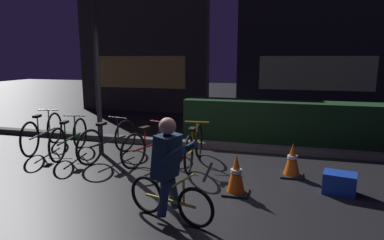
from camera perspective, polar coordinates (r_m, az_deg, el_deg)
The scene contains 15 objects.
ground_plane at distance 5.26m, azimuth -3.89°, elevation -10.76°, with size 40.00×40.00×0.00m, color black.
sidewalk_curb at distance 7.25m, azimuth 1.81°, elevation -4.17°, with size 12.00×0.24×0.12m, color #56544F.
hedge_row at distance 7.86m, azimuth 16.28°, elevation -0.37°, with size 4.80×0.70×0.94m, color #19381C.
storefront_left at distance 12.12m, azimuth -8.41°, elevation 11.73°, with size 4.69×0.54×4.34m.
storefront_right at distance 11.87m, azimuth 20.60°, elevation 12.90°, with size 5.12×0.54×5.05m.
street_post at distance 6.80m, azimuth -15.79°, elevation 6.41°, with size 0.10×0.10×2.92m, color #2D2D33.
parked_bike_leftmost at distance 7.65m, azimuth -24.06°, elevation -1.97°, with size 0.50×1.73×0.81m.
parked_bike_left_mid at distance 7.04m, azimuth -20.16°, elevation -2.91°, with size 0.46×1.62×0.75m.
parked_bike_center_left at distance 6.60m, azimuth -14.01°, elevation -3.43°, with size 0.49×1.62×0.76m.
parked_bike_center_right at distance 6.23m, azimuth -7.00°, elevation -4.17°, with size 0.57×1.52×0.73m.
parked_bike_right_mid at distance 6.02m, azimuth 0.37°, elevation -4.51°, with size 0.46×1.63×0.75m.
traffic_cone_near at distance 4.84m, azimuth 7.54°, elevation -9.20°, with size 0.36×0.36×0.59m.
traffic_cone_far at distance 5.71m, azimuth 16.74°, elevation -6.57°, with size 0.36×0.36×0.56m.
blue_crate at distance 5.30m, azimuth 23.85°, elevation -9.81°, with size 0.44×0.32×0.30m, color #193DB7.
cyclist at distance 3.98m, azimuth -3.95°, elevation -8.29°, with size 1.16×0.62×1.25m.
Camera 1 is at (1.62, -4.62, 1.93)m, focal length 31.27 mm.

